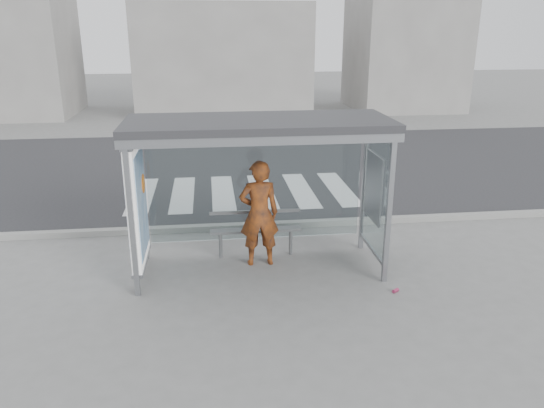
{
  "coord_description": "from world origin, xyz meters",
  "views": [
    {
      "loc": [
        -0.8,
        -8.35,
        4.04
      ],
      "look_at": [
        0.24,
        0.2,
        1.12
      ],
      "focal_mm": 35.0,
      "sensor_mm": 36.0,
      "label": 1
    }
  ],
  "objects": [
    {
      "name": "soda_can",
      "position": [
        2.06,
        -1.1,
        0.03
      ],
      "size": [
        0.12,
        0.11,
        0.06
      ],
      "primitive_type": "cylinder",
      "rotation": [
        0.0,
        1.57,
        0.57
      ],
      "color": "#C43969",
      "rests_on": "ground"
    },
    {
      "name": "person",
      "position": [
        0.02,
        0.24,
        0.94
      ],
      "size": [
        0.7,
        0.47,
        1.89
      ],
      "primitive_type": "imported",
      "rotation": [
        0.0,
        0.0,
        3.17
      ],
      "color": "#BF4112",
      "rests_on": "ground"
    },
    {
      "name": "curb",
      "position": [
        0.0,
        1.95,
        0.06
      ],
      "size": [
        30.0,
        0.18,
        0.12
      ],
      "primitive_type": "cube",
      "color": "gray",
      "rests_on": "ground"
    },
    {
      "name": "building_left",
      "position": [
        -10.0,
        18.0,
        3.0
      ],
      "size": [
        6.0,
        5.0,
        6.0
      ],
      "primitive_type": "cube",
      "color": "gray",
      "rests_on": "ground"
    },
    {
      "name": "bench",
      "position": [
        -0.02,
        0.58,
        0.51
      ],
      "size": [
        1.65,
        0.21,
        0.85
      ],
      "color": "slate",
      "rests_on": "ground"
    },
    {
      "name": "bus_shelter",
      "position": [
        -0.37,
        0.06,
        1.98
      ],
      "size": [
        4.25,
        1.65,
        2.62
      ],
      "color": "gray",
      "rests_on": "ground"
    },
    {
      "name": "ground",
      "position": [
        0.0,
        0.0,
        0.0
      ],
      "size": [
        80.0,
        80.0,
        0.0
      ],
      "primitive_type": "plane",
      "color": "slate",
      "rests_on": "ground"
    },
    {
      "name": "building_right",
      "position": [
        9.0,
        18.0,
        3.5
      ],
      "size": [
        5.0,
        5.0,
        7.0
      ],
      "primitive_type": "cube",
      "color": "gray",
      "rests_on": "ground"
    },
    {
      "name": "building_center",
      "position": [
        0.0,
        18.0,
        2.5
      ],
      "size": [
        8.0,
        5.0,
        5.0
      ],
      "primitive_type": "cube",
      "color": "gray",
      "rests_on": "ground"
    },
    {
      "name": "road",
      "position": [
        0.0,
        7.0,
        0.0
      ],
      "size": [
        30.0,
        10.0,
        0.01
      ],
      "primitive_type": "cube",
      "color": "#27282A",
      "rests_on": "ground"
    },
    {
      "name": "crosswalk",
      "position": [
        0.0,
        4.5,
        0.0
      ],
      "size": [
        5.55,
        3.0,
        0.0
      ],
      "color": "silver",
      "rests_on": "ground"
    }
  ]
}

